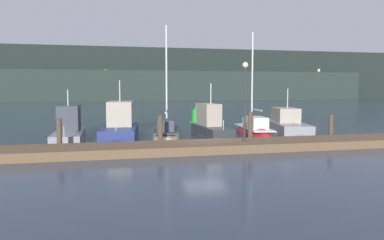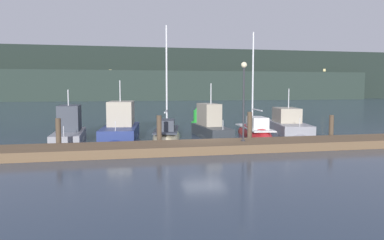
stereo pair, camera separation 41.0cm
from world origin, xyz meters
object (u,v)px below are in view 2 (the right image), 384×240
object	(u,v)px
sailboat_berth_3	(167,136)
motorboat_berth_6	(288,128)
motorboat_berth_2	(121,131)
channel_buoy	(198,116)
dock_lamppost	(244,89)
sailboat_berth_5	(254,133)
motorboat_berth_1	(69,134)
motorboat_berth_4	(211,131)

from	to	relation	value
sailboat_berth_3	motorboat_berth_6	distance (m)	9.65
motorboat_berth_2	channel_buoy	world-z (taller)	motorboat_berth_2
motorboat_berth_2	channel_buoy	distance (m)	11.66
dock_lamppost	sailboat_berth_5	bearing A→B (deg)	63.02
motorboat_berth_6	motorboat_berth_2	bearing A→B (deg)	-178.31
sailboat_berth_5	channel_buoy	distance (m)	9.91
motorboat_berth_1	sailboat_berth_3	xyz separation A→B (m)	(6.32, -0.29, -0.29)
motorboat_berth_2	motorboat_berth_6	world-z (taller)	motorboat_berth_2
sailboat_berth_3	channel_buoy	distance (m)	10.85
channel_buoy	dock_lamppost	xyz separation A→B (m)	(-1.02, -15.42, 2.62)
motorboat_berth_1	dock_lamppost	distance (m)	11.75
motorboat_berth_1	sailboat_berth_3	world-z (taller)	sailboat_berth_3
channel_buoy	dock_lamppost	bearing A→B (deg)	-93.78
motorboat_berth_1	channel_buoy	bearing A→B (deg)	41.59
motorboat_berth_2	dock_lamppost	size ratio (longest dim) A/B	1.66
sailboat_berth_3	dock_lamppost	distance (m)	7.28
motorboat_berth_6	sailboat_berth_5	bearing A→B (deg)	-160.14
motorboat_berth_6	channel_buoy	size ratio (longest dim) A/B	3.73
channel_buoy	motorboat_berth_4	bearing A→B (deg)	-98.07
motorboat_berth_1	motorboat_berth_6	size ratio (longest dim) A/B	0.86
motorboat_berth_1	dock_lamppost	xyz separation A→B (m)	(9.78, -5.84, 2.90)
motorboat_berth_4	motorboat_berth_1	bearing A→B (deg)	177.26
sailboat_berth_5	dock_lamppost	world-z (taller)	sailboat_berth_5
motorboat_berth_1	channel_buoy	xyz separation A→B (m)	(10.79, 9.58, 0.28)
motorboat_berth_2	motorboat_berth_4	size ratio (longest dim) A/B	1.26
sailboat_berth_3	motorboat_berth_4	bearing A→B (deg)	-3.01
sailboat_berth_3	dock_lamppost	bearing A→B (deg)	-58.12
motorboat_berth_2	channel_buoy	xyz separation A→B (m)	(7.50, 8.93, 0.23)
motorboat_berth_4	motorboat_berth_2	bearing A→B (deg)	169.73
motorboat_berth_2	motorboat_berth_6	xyz separation A→B (m)	(12.59, 0.37, -0.13)
motorboat_berth_2	motorboat_berth_1	bearing A→B (deg)	-168.80
motorboat_berth_1	channel_buoy	size ratio (longest dim) A/B	3.22
motorboat_berth_1	motorboat_berth_4	xyz separation A→B (m)	(9.37, -0.45, 0.02)
sailboat_berth_3	channel_buoy	world-z (taller)	sailboat_berth_3
motorboat_berth_4	channel_buoy	bearing A→B (deg)	81.93
sailboat_berth_5	channel_buoy	xyz separation A→B (m)	(-1.89, 9.71, 0.57)
sailboat_berth_3	channel_buoy	bearing A→B (deg)	65.62
motorboat_berth_2	motorboat_berth_6	bearing A→B (deg)	1.69
motorboat_berth_4	motorboat_berth_6	size ratio (longest dim) A/B	0.81
motorboat_berth_1	motorboat_berth_4	distance (m)	9.38
motorboat_berth_4	channel_buoy	world-z (taller)	motorboat_berth_4
motorboat_berth_2	motorboat_berth_6	distance (m)	12.59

